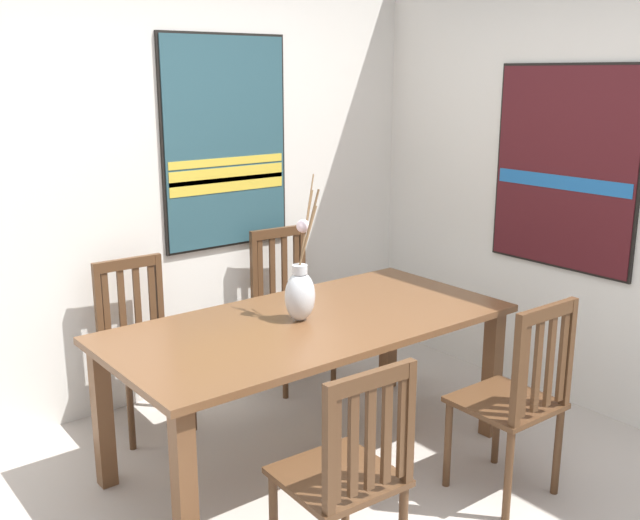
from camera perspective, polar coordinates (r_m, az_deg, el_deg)
The scene contains 10 objects.
wall_back at distance 4.46m, azimuth -12.13°, elevation 6.37°, with size 6.40×0.12×2.70m, color silver.
wall_side at distance 4.39m, azimuth 22.65°, elevation 5.46°, with size 0.12×6.40×2.70m, color silver.
dining_table at distance 3.68m, azimuth -0.78°, elevation -6.11°, with size 2.03×0.98×0.75m.
centerpiece_vase at distance 3.61m, azimuth -1.54°, elevation -2.38°, with size 0.22×0.14×0.71m.
chair_0 at distance 4.70m, azimuth -2.42°, elevation -3.48°, with size 0.45×0.45×0.98m.
chair_1 at distance 2.85m, azimuth 2.17°, elevation -16.19°, with size 0.44×0.44×0.95m.
chair_2 at distance 3.54m, azimuth 15.04°, elevation -10.26°, with size 0.43×0.43×0.98m.
chair_3 at distance 4.22m, azimuth -13.72°, elevation -6.19°, with size 0.43×0.43×0.95m.
painting_on_back_wall at distance 4.57m, azimuth -7.37°, elevation 8.98°, with size 0.86×0.05×1.29m.
painting_on_side_wall at distance 4.50m, azimuth 18.48°, elevation 6.77°, with size 0.05×0.94×1.18m.
Camera 1 is at (-1.94, -2.11, 1.95)m, focal length 41.20 mm.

